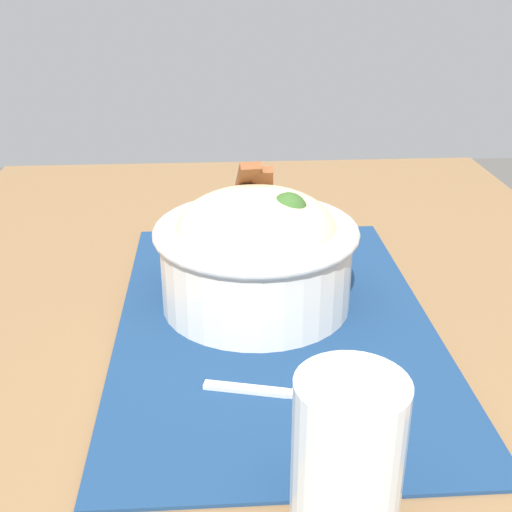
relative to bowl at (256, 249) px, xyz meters
The scene contains 5 objects.
table 0.15m from the bowl, 19.40° to the left, with size 1.04×0.77×0.74m.
placemat 0.07m from the bowl, 23.87° to the left, with size 0.45×0.29×0.00m, color navy.
bowl is the anchor object (origin of this frame).
fork 0.16m from the bowl, ahead, with size 0.04×0.13×0.00m.
drinking_glass 0.27m from the bowl, ahead, with size 0.07×0.07×0.10m.
Camera 1 is at (0.54, -0.05, 1.05)m, focal length 46.47 mm.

